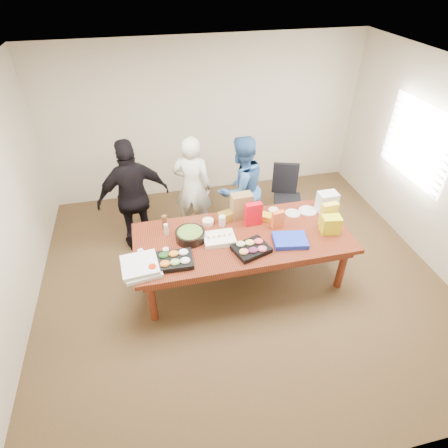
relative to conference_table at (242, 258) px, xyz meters
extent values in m
cube|color=#47301E|center=(0.00, 0.00, -0.39)|extent=(5.50, 5.00, 0.02)
cube|color=white|center=(0.00, 0.00, 2.33)|extent=(5.50, 5.00, 0.02)
cube|color=beige|center=(0.00, 2.50, 0.98)|extent=(5.50, 0.04, 2.70)
cube|color=beige|center=(0.00, -2.50, 0.98)|extent=(5.50, 0.04, 2.70)
cube|color=beige|center=(2.75, 0.00, 0.98)|extent=(0.04, 5.00, 2.70)
cube|color=white|center=(2.72, 0.60, 1.12)|extent=(0.03, 1.40, 1.10)
cube|color=beige|center=(2.68, 0.60, 1.12)|extent=(0.04, 1.36, 1.00)
cube|color=#4C1C0F|center=(0.00, 0.00, 0.00)|extent=(2.80, 1.20, 0.75)
cube|color=black|center=(1.06, 1.10, 0.11)|extent=(0.63, 0.63, 0.97)
imported|color=silver|center=(-0.46, 1.23, 0.45)|extent=(0.70, 0.59, 1.64)
imported|color=#305C93|center=(0.24, 1.02, 0.45)|extent=(0.98, 0.89, 1.65)
imported|color=black|center=(-1.34, 1.04, 0.51)|extent=(1.10, 0.64, 1.77)
cube|color=black|center=(-0.92, -0.30, 0.41)|extent=(0.44, 0.35, 0.07)
cube|color=black|center=(0.02, -0.30, 0.41)|extent=(0.50, 0.44, 0.06)
cube|color=white|center=(-0.32, -0.02, 0.41)|extent=(0.40, 0.30, 0.07)
cylinder|color=black|center=(-0.67, 0.09, 0.44)|extent=(0.49, 0.49, 0.12)
cube|color=#1931C6|center=(0.55, -0.25, 0.41)|extent=(0.47, 0.38, 0.06)
cube|color=red|center=(0.20, 0.23, 0.54)|extent=(0.23, 0.10, 0.33)
cube|color=yellow|center=(1.17, 0.00, 0.54)|extent=(0.23, 0.10, 0.33)
cube|color=orange|center=(0.50, 0.09, 0.50)|extent=(0.17, 0.09, 0.25)
cylinder|color=silver|center=(-0.21, 0.30, 0.44)|extent=(0.11, 0.11, 0.14)
cylinder|color=yellow|center=(0.00, 0.48, 0.46)|extent=(0.07, 0.07, 0.17)
cylinder|color=brown|center=(-0.96, 0.39, 0.48)|extent=(0.08, 0.08, 0.21)
cylinder|color=beige|center=(-0.96, 0.26, 0.46)|extent=(0.06, 0.06, 0.16)
cube|color=gold|center=(0.41, 0.29, 0.41)|extent=(0.28, 0.24, 0.08)
cube|color=olive|center=(-0.08, 0.40, 0.44)|extent=(0.33, 0.21, 0.12)
cube|color=olive|center=(0.09, 0.42, 0.56)|extent=(0.29, 0.18, 0.37)
cylinder|color=#B91E00|center=(-1.18, -0.41, 0.43)|extent=(0.10, 0.10, 0.11)
cylinder|color=silver|center=(-1.00, -0.14, 0.43)|extent=(0.09, 0.09, 0.10)
cylinder|color=silver|center=(-1.30, -0.09, 0.42)|extent=(0.07, 0.07, 0.10)
cube|color=silver|center=(-1.30, -0.34, 0.40)|extent=(0.46, 0.46, 0.05)
cube|color=silver|center=(-1.32, -0.33, 0.45)|extent=(0.45, 0.45, 0.05)
cylinder|color=silver|center=(1.04, 0.34, 0.38)|extent=(0.31, 0.31, 0.01)
cylinder|color=silver|center=(0.81, 0.33, 0.38)|extent=(0.22, 0.22, 0.01)
cylinder|color=beige|center=(0.56, 0.41, 0.40)|extent=(0.15, 0.15, 0.06)
cylinder|color=#F9E0C2|center=(-0.39, 0.37, 0.41)|extent=(0.18, 0.18, 0.06)
cube|color=white|center=(1.30, 0.31, 0.52)|extent=(0.27, 0.19, 0.28)
cube|color=yellow|center=(1.13, -0.16, 0.50)|extent=(0.26, 0.20, 0.24)
camera|label=1|loc=(-1.06, -3.55, 3.38)|focal=29.52mm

